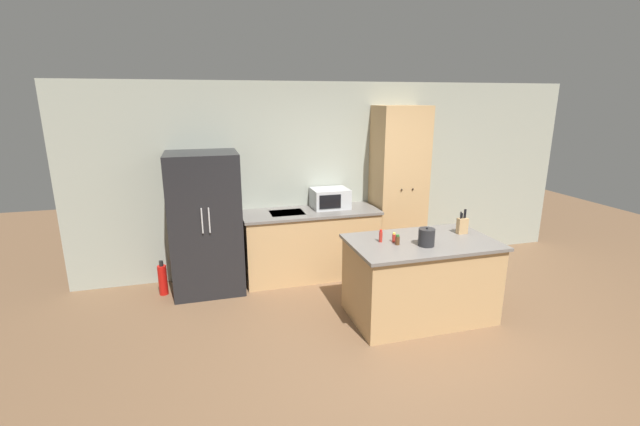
{
  "coord_description": "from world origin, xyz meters",
  "views": [
    {
      "loc": [
        -1.89,
        -3.37,
        2.39
      ],
      "look_at": [
        -0.54,
        1.4,
        1.05
      ],
      "focal_mm": 24.0,
      "sensor_mm": 36.0,
      "label": 1
    }
  ],
  "objects": [
    {
      "name": "ground_plane",
      "position": [
        0.0,
        0.0,
        0.0
      ],
      "size": [
        14.0,
        14.0,
        0.0
      ],
      "primitive_type": "plane",
      "color": "brown"
    },
    {
      "name": "wall_back",
      "position": [
        0.0,
        2.33,
        1.3
      ],
      "size": [
        7.2,
        0.06,
        2.6
      ],
      "color": "#9EA393",
      "rests_on": "ground_plane"
    },
    {
      "name": "refrigerator",
      "position": [
        -1.87,
        1.93,
        0.88
      ],
      "size": [
        0.85,
        0.76,
        1.76
      ],
      "color": "black",
      "rests_on": "ground_plane"
    },
    {
      "name": "back_counter",
      "position": [
        -0.51,
        1.98,
        0.47
      ],
      "size": [
        1.83,
        0.68,
        0.93
      ],
      "color": "tan",
      "rests_on": "ground_plane"
    },
    {
      "name": "pantry_cabinet",
      "position": [
        0.79,
        2.04,
        1.14
      ],
      "size": [
        0.7,
        0.55,
        2.29
      ],
      "color": "tan",
      "rests_on": "ground_plane"
    },
    {
      "name": "kitchen_island",
      "position": [
        0.37,
        0.55,
        0.45
      ],
      "size": [
        1.58,
        0.95,
        0.89
      ],
      "color": "tan",
      "rests_on": "ground_plane"
    },
    {
      "name": "microwave",
      "position": [
        -0.21,
        2.08,
        1.06
      ],
      "size": [
        0.49,
        0.4,
        0.26
      ],
      "color": "#B2B5B7",
      "rests_on": "back_counter"
    },
    {
      "name": "knife_block",
      "position": [
        0.93,
        0.66,
        0.99
      ],
      "size": [
        0.12,
        0.07,
        0.29
      ],
      "color": "tan",
      "rests_on": "kitchen_island"
    },
    {
      "name": "spice_bottle_tall_dark",
      "position": [
        -0.08,
        0.64,
        0.96
      ],
      "size": [
        0.04,
        0.04,
        0.14
      ],
      "color": "#B2281E",
      "rests_on": "kitchen_island"
    },
    {
      "name": "spice_bottle_short_red",
      "position": [
        0.05,
        0.6,
        0.94
      ],
      "size": [
        0.04,
        0.04,
        0.11
      ],
      "color": "#B2281E",
      "rests_on": "kitchen_island"
    },
    {
      "name": "spice_bottle_amber_oil",
      "position": [
        0.05,
        0.51,
        0.94
      ],
      "size": [
        0.05,
        0.05,
        0.11
      ],
      "color": "#563319",
      "rests_on": "kitchen_island"
    },
    {
      "name": "kettle",
      "position": [
        0.33,
        0.4,
        0.98
      ],
      "size": [
        0.17,
        0.17,
        0.21
      ],
      "color": "#232326",
      "rests_on": "kitchen_island"
    },
    {
      "name": "fire_extinguisher",
      "position": [
        -2.44,
        1.91,
        0.2
      ],
      "size": [
        0.11,
        0.11,
        0.45
      ],
      "color": "red",
      "rests_on": "ground_plane"
    }
  ]
}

